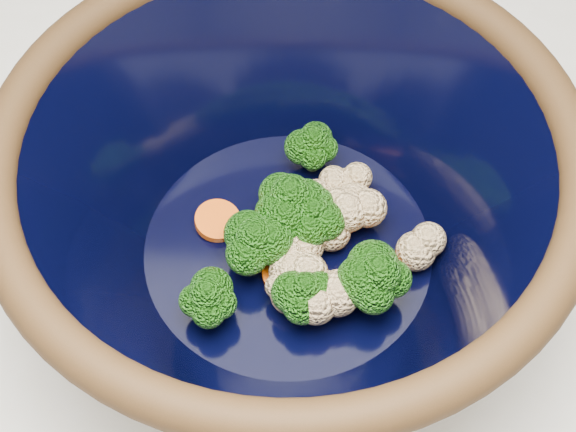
# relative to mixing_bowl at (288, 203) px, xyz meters

# --- Properties ---
(mixing_bowl) EXTENTS (0.45, 0.45, 0.16)m
(mixing_bowl) POSITION_rel_mixing_bowl_xyz_m (0.00, 0.00, 0.00)
(mixing_bowl) COLOR black
(mixing_bowl) RESTS_ON counter
(vegetable_pile) EXTENTS (0.17, 0.17, 0.06)m
(vegetable_pile) POSITION_rel_mixing_bowl_xyz_m (0.01, -0.01, -0.03)
(vegetable_pile) COLOR #608442
(vegetable_pile) RESTS_ON mixing_bowl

